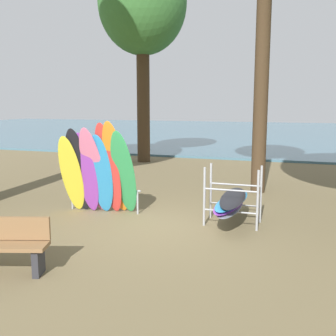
# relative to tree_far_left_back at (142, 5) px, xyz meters

# --- Properties ---
(ground_plane) EXTENTS (80.00, 80.00, 0.00)m
(ground_plane) POSITION_rel_tree_far_left_back_xyz_m (3.96, -8.72, -6.60)
(ground_plane) COLOR brown
(lake_water) EXTENTS (80.00, 36.00, 0.10)m
(lake_water) POSITION_rel_tree_far_left_back_xyz_m (3.96, 19.69, -6.55)
(lake_water) COLOR #477084
(lake_water) RESTS_ON ground
(tree_far_left_back) EXTENTS (3.73, 3.73, 8.86)m
(tree_far_left_back) POSITION_rel_tree_far_left_back_xyz_m (0.00, 0.00, 0.00)
(tree_far_left_back) COLOR #42301E
(tree_far_left_back) RESTS_ON ground
(leaning_board_pile) EXTENTS (1.86, 0.99, 2.20)m
(leaning_board_pile) POSITION_rel_tree_far_left_back_xyz_m (2.28, -8.32, -5.60)
(leaning_board_pile) COLOR yellow
(leaning_board_pile) RESTS_ON ground
(board_storage_rack) EXTENTS (1.15, 2.13, 1.25)m
(board_storage_rack) POSITION_rel_tree_far_left_back_xyz_m (5.32, -8.05, -6.11)
(board_storage_rack) COLOR #9EA0A5
(board_storage_rack) RESTS_ON ground
(park_bench) EXTENTS (1.46, 0.81, 0.85)m
(park_bench) POSITION_rel_tree_far_left_back_xyz_m (2.48, -11.68, -6.15)
(park_bench) COLOR #2D2D33
(park_bench) RESTS_ON ground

